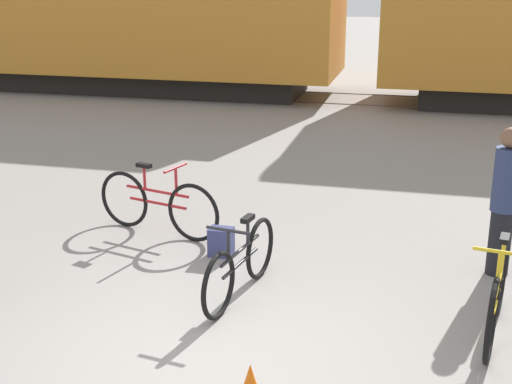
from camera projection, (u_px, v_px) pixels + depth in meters
The scene contains 8 objects.
ground_plane at pixel (206, 362), 6.13m from camera, with size 80.00×80.00×0.00m, color gray.
rail_near at pixel (355, 104), 17.05m from camera, with size 61.70×0.07×0.01m, color #4C4238.
rail_far at pixel (361, 94), 18.38m from camera, with size 61.70×0.07×0.01m, color #4C4238.
bicycle_yellow at pixel (497, 296), 6.45m from camera, with size 0.46×1.70×0.94m.
bicycle_maroon at pixel (158, 204), 8.89m from camera, with size 1.76×0.57×0.92m.
bicycle_black at pixel (240, 264), 7.23m from camera, with size 0.46×1.66×0.84m.
person_in_navy at pixel (504, 201), 7.60m from camera, with size 0.28×0.28×1.65m.
backpack at pixel (221, 242), 8.29m from camera, with size 0.28×0.20×0.34m.
Camera 1 is at (1.70, -5.12, 3.29)m, focal length 50.00 mm.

